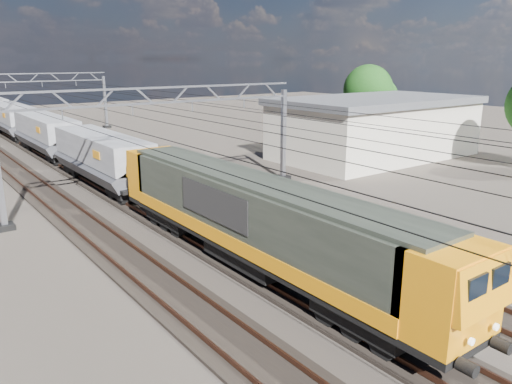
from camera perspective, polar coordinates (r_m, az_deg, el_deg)
ground at (r=28.89m, az=-6.44°, el=-2.68°), size 160.00×160.00×0.00m
track_outer_west at (r=26.55m, az=-17.71°, el=-4.76°), size 2.60×140.00×0.30m
track_loco at (r=27.98m, az=-9.98°, el=-3.25°), size 2.60×140.00×0.30m
track_inner_east at (r=29.88m, az=-3.13°, el=-1.86°), size 2.60×140.00×0.30m
track_outer_east at (r=32.16m, az=2.81°, el=-0.63°), size 2.60×140.00×0.30m
catenary_gantry_mid at (r=31.45m, az=-10.36°, el=5.94°), size 19.90×0.90×7.11m
catenary_gantry_far at (r=65.52m, az=-24.80°, el=9.41°), size 19.90×0.90×7.11m
overhead_wires at (r=34.84m, az=-13.49°, el=9.69°), size 12.03×140.00×0.53m
locomotive at (r=20.82m, az=-0.32°, el=-2.89°), size 2.76×21.10×3.62m
hopper_wagon_lead at (r=36.24m, az=-17.18°, el=4.00°), size 3.38×13.00×3.25m
hopper_wagon_mid at (r=49.71m, az=-22.81°, el=6.32°), size 3.38×13.00×3.25m
hopper_wagon_third at (r=63.50m, az=-26.04°, el=7.61°), size 3.38×13.00×3.25m
industrial_shed at (r=46.97m, az=13.45°, el=7.24°), size 18.60×10.60×5.40m
tree_far at (r=58.07m, az=13.04°, el=11.13°), size 5.86×5.46×8.16m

